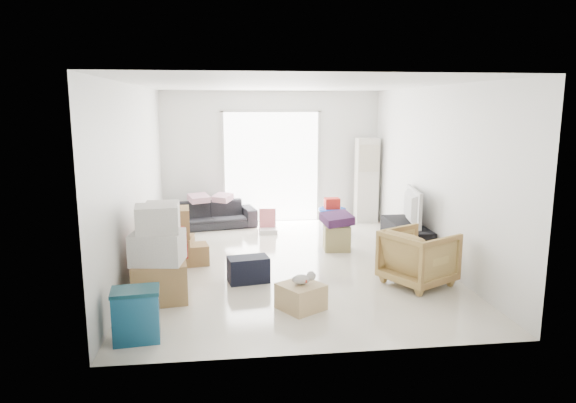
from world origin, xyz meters
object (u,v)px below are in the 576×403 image
(ac_tower, at_px, (366,180))
(kids_table, at_px, (332,208))
(sofa, at_px, (211,211))
(television, at_px, (407,220))
(tv_console, at_px, (406,238))
(armchair, at_px, (419,255))
(ottoman, at_px, (337,237))
(wood_crate, at_px, (301,296))
(storage_bins, at_px, (136,315))

(ac_tower, relative_size, kids_table, 2.66)
(ac_tower, relative_size, sofa, 0.99)
(ac_tower, xyz_separation_m, television, (0.05, -2.31, -0.32))
(ac_tower, distance_m, tv_console, 2.40)
(ac_tower, distance_m, television, 2.33)
(television, bearing_deg, armchair, 175.03)
(television, bearing_deg, ac_tower, 10.27)
(ac_tower, xyz_separation_m, sofa, (-3.21, -0.15, -0.53))
(kids_table, bearing_deg, television, -58.49)
(ottoman, distance_m, wood_crate, 2.65)
(kids_table, relative_size, wood_crate, 1.42)
(sofa, xyz_separation_m, ottoman, (2.15, -1.88, -0.13))
(tv_console, height_order, television, television)
(storage_bins, xyz_separation_m, ottoman, (2.78, 3.10, -0.07))
(wood_crate, bearing_deg, kids_table, 72.80)
(television, bearing_deg, ottoman, 84.98)
(ac_tower, relative_size, ottoman, 4.10)
(sofa, bearing_deg, kids_table, -26.34)
(armchair, height_order, ottoman, armchair)
(television, relative_size, armchair, 1.22)
(tv_console, xyz_separation_m, wood_crate, (-2.09, -2.19, -0.09))
(ac_tower, relative_size, storage_bins, 3.13)
(ac_tower, bearing_deg, tv_console, -88.76)
(ac_tower, height_order, wood_crate, ac_tower)
(wood_crate, bearing_deg, armchair, 21.20)
(storage_bins, xyz_separation_m, wood_crate, (1.81, 0.63, -0.13))
(sofa, relative_size, kids_table, 2.68)
(armchair, relative_size, wood_crate, 1.81)
(ac_tower, relative_size, tv_console, 1.20)
(armchair, distance_m, ottoman, 1.96)
(tv_console, xyz_separation_m, armchair, (-0.38, -1.53, 0.17))
(sofa, bearing_deg, tv_console, -44.68)
(television, height_order, armchair, armchair)
(armchair, bearing_deg, tv_console, -42.56)
(kids_table, bearing_deg, armchair, -79.68)
(sofa, bearing_deg, storage_bins, -108.48)
(wood_crate, bearing_deg, sofa, 105.11)
(sofa, xyz_separation_m, armchair, (2.88, -3.69, 0.07))
(ottoman, relative_size, kids_table, 0.65)
(television, relative_size, kids_table, 1.54)
(tv_console, bearing_deg, storage_bins, -144.15)
(ottoman, bearing_deg, wood_crate, -111.52)
(armchair, distance_m, storage_bins, 3.75)
(sofa, xyz_separation_m, kids_table, (2.33, -0.63, 0.13))
(storage_bins, height_order, ottoman, storage_bins)
(sofa, xyz_separation_m, wood_crate, (1.17, -4.35, -0.19))
(sofa, height_order, storage_bins, sofa)
(ac_tower, height_order, ottoman, ac_tower)
(sofa, distance_m, storage_bins, 5.02)
(ac_tower, height_order, sofa, ac_tower)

